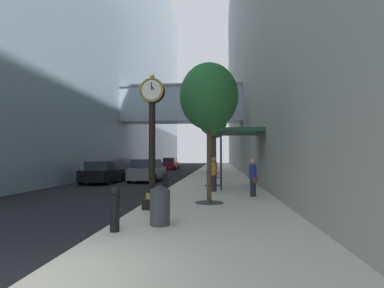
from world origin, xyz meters
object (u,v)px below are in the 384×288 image
pedestrian_walking (253,177)px  car_blue_far (152,166)px  street_tree_mid_far (214,113)px  bollard_third (165,183)px  bollard_nearest (115,208)px  car_red_trailing (170,164)px  trash_bin (160,204)px  street_tree_near (209,97)px  car_grey_near (148,171)px  street_tree_mid_near (213,120)px  pedestrian_by_clock (214,173)px  street_clock (152,134)px  car_black_mid (104,172)px  street_tree_far (215,128)px

pedestrian_walking → car_blue_far: 22.83m
street_tree_mid_far → bollard_third: bearing=-100.2°
bollard_nearest → car_red_trailing: size_ratio=0.23×
trash_bin → street_tree_near: bearing=73.2°
pedestrian_walking → trash_bin: bearing=-117.5°
street_tree_mid_far → car_blue_far: bearing=129.2°
car_grey_near → car_blue_far: size_ratio=1.05×
street_tree_mid_near → pedestrian_by_clock: 4.45m
street_tree_near → street_tree_mid_near: street_tree_near is taller
street_tree_near → car_red_trailing: (-6.62, 31.29, -3.38)m
street_tree_near → street_tree_mid_far: bearing=90.0°
street_clock → car_black_mid: street_clock is taller
bollard_third → car_blue_far: size_ratio=0.23×
pedestrian_walking → car_red_trailing: 30.49m
street_tree_far → car_red_trailing: (-6.62, 10.67, -4.14)m
pedestrian_walking → street_tree_near: bearing=-133.1°
pedestrian_by_clock → car_black_mid: pedestrian_by_clock is taller
street_tree_mid_near → car_black_mid: bearing=162.0°
pedestrian_walking → car_red_trailing: bearing=106.2°
bollard_third → street_tree_mid_near: street_tree_mid_near is taller
bollard_third → car_red_trailing: (-4.54, 29.16, 0.15)m
bollard_nearest → bollard_third: same height
car_grey_near → car_red_trailing: car_red_trailing is taller
street_tree_mid_near → street_tree_near: bearing=-90.0°
pedestrian_walking → street_tree_mid_far: bearing=99.1°
bollard_third → pedestrian_by_clock: size_ratio=0.60×
bollard_third → street_tree_mid_far: size_ratio=0.15×
car_black_mid → pedestrian_walking: bearing=-37.2°
street_clock → car_blue_far: 25.09m
bollard_third → car_grey_near: 9.44m
car_black_mid → car_red_trailing: 21.89m
bollard_nearest → car_black_mid: (-5.81, 14.03, 0.08)m
bollard_nearest → car_red_trailing: 36.17m
bollard_nearest → street_tree_near: street_tree_near is taller
street_tree_mid_near → car_black_mid: (-7.90, 2.56, -3.41)m
pedestrian_walking → bollard_third: bearing=178.3°
street_tree_mid_near → pedestrian_walking: street_tree_mid_near is taller
street_tree_mid_near → car_blue_far: street_tree_mid_near is taller
street_tree_near → car_black_mid: (-7.90, 9.44, -3.45)m
pedestrian_walking → car_grey_near: size_ratio=0.36×
street_tree_near → car_black_mid: street_tree_near is taller
street_tree_mid_far → bollard_nearest: bearing=-96.5°
pedestrian_walking → car_grey_near: pedestrian_walking is taller
bollard_third → street_tree_far: 19.10m
bollard_third → street_tree_mid_far: street_tree_mid_far is taller
street_clock → car_red_trailing: 33.22m
pedestrian_by_clock → pedestrian_walking: bearing=-44.0°
pedestrian_by_clock → car_grey_near: bearing=125.3°
street_clock → bollard_nearest: street_clock is taller
street_tree_near → pedestrian_by_clock: bearing=88.0°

